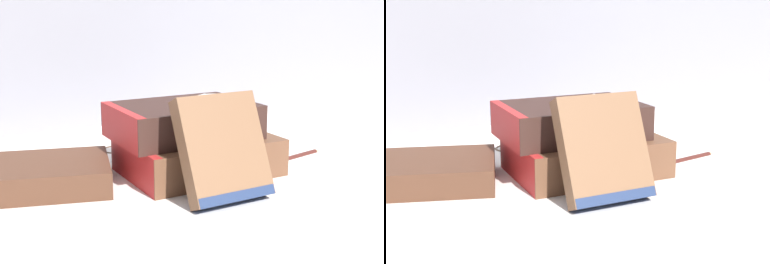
{
  "view_description": "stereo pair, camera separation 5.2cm",
  "coord_description": "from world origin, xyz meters",
  "views": [
    {
      "loc": [
        -0.33,
        -0.6,
        0.23
      ],
      "look_at": [
        0.02,
        0.01,
        0.06
      ],
      "focal_mm": 50.0,
      "sensor_mm": 36.0,
      "label": 1
    },
    {
      "loc": [
        -0.28,
        -0.62,
        0.23
      ],
      "look_at": [
        0.02,
        0.01,
        0.06
      ],
      "focal_mm": 50.0,
      "sensor_mm": 36.0,
      "label": 2
    }
  ],
  "objects": [
    {
      "name": "book_flat_top",
      "position": [
        0.02,
        0.04,
        0.07
      ],
      "size": [
        0.19,
        0.14,
        0.05
      ],
      "rotation": [
        0.0,
        0.0,
        -0.02
      ],
      "color": "#331E19",
      "rests_on": "book_flat_bottom"
    },
    {
      "name": "pocket_watch",
      "position": [
        0.07,
        0.04,
        0.1
      ],
      "size": [
        0.06,
        0.06,
        0.01
      ],
      "color": "white",
      "rests_on": "book_flat_top"
    },
    {
      "name": "fountain_pen",
      "position": [
        0.21,
        0.01,
        0.0
      ],
      "size": [
        0.13,
        0.03,
        0.01
      ],
      "rotation": [
        0.0,
        0.0,
        0.18
      ],
      "color": "#471E19",
      "rests_on": "ground_plane"
    },
    {
      "name": "ground_plane",
      "position": [
        0.0,
        0.0,
        0.0
      ],
      "size": [
        3.0,
        3.0,
        0.0
      ],
      "primitive_type": "plane",
      "color": "silver"
    },
    {
      "name": "book_leaning_front",
      "position": [
        0.01,
        -0.08,
        0.06
      ],
      "size": [
        0.11,
        0.07,
        0.13
      ],
      "rotation": [
        -0.42,
        0.0,
        0.0
      ],
      "color": "brown",
      "rests_on": "ground_plane"
    },
    {
      "name": "book_flat_bottom",
      "position": [
        0.04,
        0.03,
        0.03
      ],
      "size": [
        0.21,
        0.15,
        0.05
      ],
      "rotation": [
        0.0,
        0.0,
        -0.02
      ],
      "color": "brown",
      "rests_on": "ground_plane"
    },
    {
      "name": "book_side_left",
      "position": [
        -0.2,
        0.08,
        0.02
      ],
      "size": [
        0.26,
        0.19,
        0.04
      ],
      "rotation": [
        0.0,
        0.0,
        -0.3
      ],
      "color": "#4C2D1E",
      "rests_on": "ground_plane"
    },
    {
      "name": "reading_glasses",
      "position": [
        -0.04,
        0.2,
        0.0
      ],
      "size": [
        0.11,
        0.07,
        0.0
      ],
      "rotation": [
        0.0,
        0.0,
        -0.24
      ],
      "color": "#4C3828",
      "rests_on": "ground_plane"
    }
  ]
}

